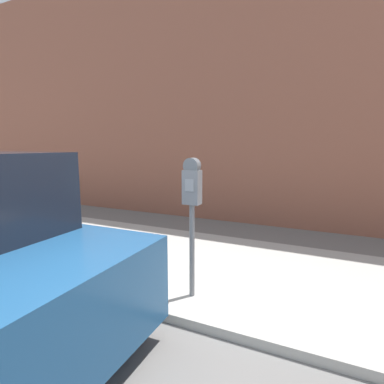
# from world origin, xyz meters

# --- Properties ---
(ground_plane) EXTENTS (60.00, 60.00, 0.00)m
(ground_plane) POSITION_xyz_m (0.00, 0.00, 0.00)
(ground_plane) COLOR slate
(sidewalk) EXTENTS (24.00, 2.80, 0.10)m
(sidewalk) POSITION_xyz_m (0.00, 2.20, 0.05)
(sidewalk) COLOR #ADAAA3
(sidewalk) RESTS_ON ground_plane
(building_facade) EXTENTS (24.00, 0.30, 6.33)m
(building_facade) POSITION_xyz_m (0.00, 5.25, 3.17)
(building_facade) COLOR #935642
(building_facade) RESTS_ON ground_plane
(parking_meter) EXTENTS (0.19, 0.13, 1.57)m
(parking_meter) POSITION_xyz_m (0.52, 1.26, 1.23)
(parking_meter) COLOR slate
(parking_meter) RESTS_ON sidewalk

